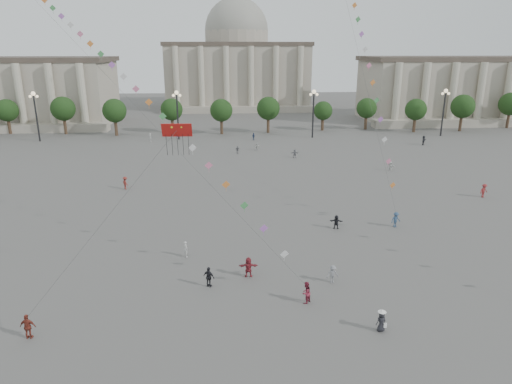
{
  "coord_description": "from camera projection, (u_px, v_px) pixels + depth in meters",
  "views": [
    {
      "loc": [
        -5.02,
        -31.05,
        19.4
      ],
      "look_at": [
        -1.94,
        12.0,
        5.73
      ],
      "focal_mm": 32.0,
      "sensor_mm": 36.0,
      "label": 1
    }
  ],
  "objects": [
    {
      "name": "person_crowd_8",
      "position": [
        484.0,
        191.0,
        61.74
      ],
      "size": [
        1.38,
        1.06,
        1.88
      ],
      "primitive_type": "imported",
      "rotation": [
        0.0,
        0.0,
        0.34
      ],
      "color": "maroon",
      "rests_on": "ground"
    },
    {
      "name": "lamp_post_mid_west",
      "position": [
        177.0,
        106.0,
        99.05
      ],
      "size": [
        2.0,
        0.9,
        10.65
      ],
      "color": "#262628",
      "rests_on": "ground"
    },
    {
      "name": "person_crowd_4",
      "position": [
        257.0,
        147.0,
        90.29
      ],
      "size": [
        1.33,
        1.22,
        1.48
      ],
      "primitive_type": "imported",
      "rotation": [
        0.0,
        0.0,
        3.85
      ],
      "color": "silver",
      "rests_on": "ground"
    },
    {
      "name": "ground",
      "position": [
        292.0,
        307.0,
        35.72
      ],
      "size": [
        360.0,
        360.0,
        0.0
      ],
      "primitive_type": "plane",
      "color": "#54524F",
      "rests_on": "ground"
    },
    {
      "name": "tourist_0",
      "position": [
        28.0,
        327.0,
        31.62
      ],
      "size": [
        1.12,
        0.53,
        1.87
      ],
      "primitive_type": "imported",
      "rotation": [
        0.0,
        0.0,
        3.07
      ],
      "color": "maroon",
      "rests_on": "ground"
    },
    {
      "name": "lamp_post_far_east",
      "position": [
        444.0,
        104.0,
        103.13
      ],
      "size": [
        2.0,
        0.9,
        10.65
      ],
      "color": "#262628",
      "rests_on": "ground"
    },
    {
      "name": "kite_flyer_1",
      "position": [
        396.0,
        220.0,
        51.46
      ],
      "size": [
        1.29,
        0.95,
        1.78
      ],
      "primitive_type": "imported",
      "rotation": [
        0.0,
        0.0,
        0.27
      ],
      "color": "navy",
      "rests_on": "ground"
    },
    {
      "name": "lamp_post_mid_east",
      "position": [
        313.0,
        105.0,
        101.09
      ],
      "size": [
        2.0,
        0.9,
        10.65
      ],
      "color": "#262628",
      "rests_on": "ground"
    },
    {
      "name": "person_crowd_12",
      "position": [
        295.0,
        153.0,
        84.19
      ],
      "size": [
        1.49,
        0.59,
        1.57
      ],
      "primitive_type": "imported",
      "rotation": [
        0.0,
        0.0,
        3.05
      ],
      "color": "slate",
      "rests_on": "ground"
    },
    {
      "name": "tourist_2",
      "position": [
        248.0,
        267.0,
        40.23
      ],
      "size": [
        1.73,
        0.58,
        1.85
      ],
      "primitive_type": "imported",
      "rotation": [
        0.0,
        0.0,
        3.12
      ],
      "color": "maroon",
      "rests_on": "ground"
    },
    {
      "name": "kite_flyer_0",
      "position": [
        306.0,
        293.0,
        36.08
      ],
      "size": [
        1.11,
        1.11,
        1.82
      ],
      "primitive_type": "imported",
      "rotation": [
        0.0,
        0.0,
        3.93
      ],
      "color": "maroon",
      "rests_on": "ground"
    },
    {
      "name": "person_crowd_7",
      "position": [
        390.0,
        166.0,
        75.2
      ],
      "size": [
        1.38,
        1.33,
        1.57
      ],
      "primitive_type": "imported",
      "rotation": [
        0.0,
        0.0,
        2.39
      ],
      "color": "silver",
      "rests_on": "ground"
    },
    {
      "name": "kite_train_west",
      "position": [
        86.0,
        44.0,
        53.54
      ],
      "size": [
        42.15,
        48.7,
        73.91
      ],
      "color": "#3F3F3F",
      "rests_on": "ground"
    },
    {
      "name": "dragon_kite",
      "position": [
        176.0,
        141.0,
        33.32
      ],
      "size": [
        6.35,
        2.73,
        16.72
      ],
      "color": "#A91512",
      "rests_on": "ground"
    },
    {
      "name": "hat_person",
      "position": [
        381.0,
        321.0,
        32.47
      ],
      "size": [
        0.85,
        0.66,
        1.69
      ],
      "color": "black",
      "rests_on": "ground"
    },
    {
      "name": "person_crowd_0",
      "position": [
        254.0,
        136.0,
        100.25
      ],
      "size": [
        0.92,
        0.96,
        1.61
      ],
      "primitive_type": "imported",
      "rotation": [
        0.0,
        0.0,
        0.83
      ],
      "color": "navy",
      "rests_on": "ground"
    },
    {
      "name": "hall_central",
      "position": [
        237.0,
        64.0,
        154.31
      ],
      "size": [
        48.3,
        34.3,
        35.5
      ],
      "color": "#A09686",
      "rests_on": "ground"
    },
    {
      "name": "person_crowd_10",
      "position": [
        151.0,
        137.0,
        98.69
      ],
      "size": [
        0.72,
        0.79,
        1.81
      ],
      "primitive_type": "imported",
      "rotation": [
        0.0,
        0.0,
        2.13
      ],
      "color": "beige",
      "rests_on": "ground"
    },
    {
      "name": "person_crowd_6",
      "position": [
        333.0,
        274.0,
        39.21
      ],
      "size": [
        1.12,
        0.73,
        1.64
      ],
      "primitive_type": "imported",
      "rotation": [
        0.0,
        0.0,
        0.12
      ],
      "color": "slate",
      "rests_on": "ground"
    },
    {
      "name": "person_crowd_16",
      "position": [
        237.0,
        150.0,
        87.52
      ],
      "size": [
        0.94,
        0.65,
        1.48
      ],
      "primitive_type": "imported",
      "rotation": [
        0.0,
        0.0,
        0.37
      ],
      "color": "slate",
      "rests_on": "ground"
    },
    {
      "name": "lamp_post_far_west",
      "position": [
        35.0,
        107.0,
        97.01
      ],
      "size": [
        2.0,
        0.9,
        10.65
      ],
      "color": "#262628",
      "rests_on": "ground"
    },
    {
      "name": "person_crowd_3",
      "position": [
        336.0,
        222.0,
        51.02
      ],
      "size": [
        1.54,
        0.77,
        1.59
      ],
      "primitive_type": "imported",
      "rotation": [
        0.0,
        0.0,
        2.93
      ],
      "color": "black",
      "rests_on": "ground"
    },
    {
      "name": "tourist_1",
      "position": [
        209.0,
        277.0,
        38.53
      ],
      "size": [
        1.13,
        0.94,
        1.81
      ],
      "primitive_type": "imported",
      "rotation": [
        0.0,
        0.0,
        2.57
      ],
      "color": "black",
      "rests_on": "ground"
    },
    {
      "name": "hall_east",
      "position": [
        509.0,
        89.0,
        127.57
      ],
      "size": [
        84.0,
        26.22,
        17.2
      ],
      "color": "#A09686",
      "rests_on": "ground"
    },
    {
      "name": "person_crowd_13",
      "position": [
        186.0,
        249.0,
        44.13
      ],
      "size": [
        0.6,
        0.7,
        1.61
      ],
      "primitive_type": "imported",
      "rotation": [
        0.0,
        0.0,
        2.02
      ],
      "color": "beige",
      "rests_on": "ground"
    },
    {
      "name": "person_crowd_9",
      "position": [
        424.0,
        140.0,
        95.18
      ],
      "size": [
        1.61,
        1.73,
        1.93
      ],
      "primitive_type": "imported",
      "rotation": [
        0.0,
        0.0,
        0.86
      ],
      "color": "black",
      "rests_on": "ground"
    },
    {
      "name": "tree_row",
      "position": [
        244.0,
        110.0,
        108.27
      ],
      "size": [
        137.12,
        5.12,
        8.0
      ],
      "color": "#3A2D1D",
      "rests_on": "ground"
    },
    {
      "name": "person_crowd_17",
      "position": [
        125.0,
        183.0,
        65.33
      ],
      "size": [
        1.29,
        1.36,
        1.85
      ],
      "primitive_type": "imported",
      "rotation": [
        0.0,
        0.0,
        2.27
      ],
      "color": "maroon",
      "rests_on": "ground"
    }
  ]
}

